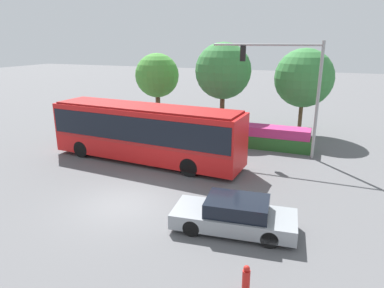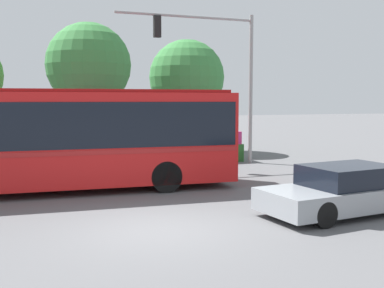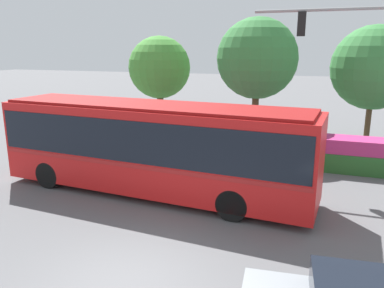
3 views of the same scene
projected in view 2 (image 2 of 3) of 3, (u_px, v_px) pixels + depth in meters
name	position (u px, v px, depth m)	size (l,w,h in m)	color
ground_plane	(156.00, 229.00, 10.53)	(140.00, 140.00, 0.00)	#5B5B5E
city_bus	(56.00, 134.00, 14.68)	(11.54, 3.23, 3.24)	red
sedan_foreground	(346.00, 191.00, 11.95)	(4.67, 2.29, 1.25)	gray
traffic_light_pole	(221.00, 63.00, 20.78)	(6.35, 0.24, 6.74)	gray
flowering_hedge	(132.00, 150.00, 20.85)	(10.42, 1.39, 1.42)	#286028
street_tree_centre	(89.00, 65.00, 22.57)	(4.09, 4.09, 6.64)	brown
street_tree_right	(187.00, 78.00, 25.90)	(4.17, 4.17, 6.25)	brown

